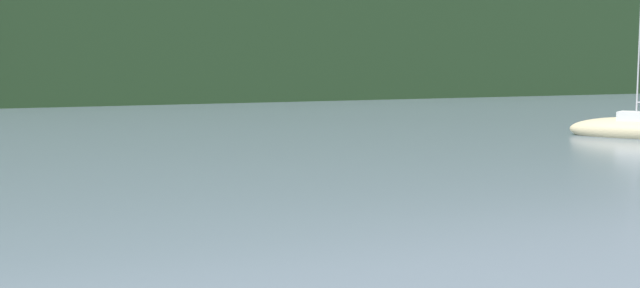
# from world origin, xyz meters

# --- Properties ---
(sailboat_far_8) EXTENTS (5.93, 7.98, 11.79)m
(sailboat_far_8) POSITION_xyz_m (28.23, 47.41, 0.44)
(sailboat_far_8) COLOR #CCBC8E
(sailboat_far_8) RESTS_ON ground_plane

